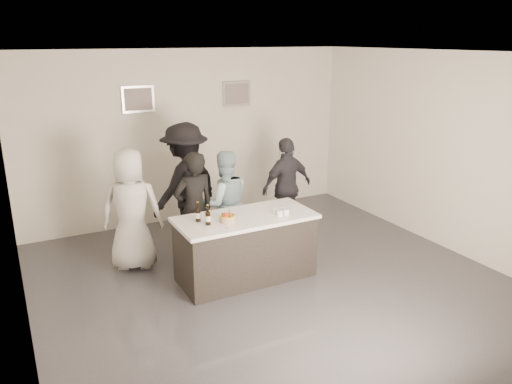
% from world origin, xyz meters
% --- Properties ---
extents(floor, '(6.00, 6.00, 0.00)m').
position_xyz_m(floor, '(0.00, 0.00, 0.00)').
color(floor, '#3D3D42').
rests_on(floor, ground).
extents(ceiling, '(6.00, 6.00, 0.00)m').
position_xyz_m(ceiling, '(0.00, 0.00, 3.00)').
color(ceiling, white).
extents(wall_back, '(6.00, 0.04, 3.00)m').
position_xyz_m(wall_back, '(0.00, 3.00, 1.50)').
color(wall_back, silver).
rests_on(wall_back, ground).
extents(wall_front, '(6.00, 0.04, 3.00)m').
position_xyz_m(wall_front, '(0.00, -3.00, 1.50)').
color(wall_front, silver).
rests_on(wall_front, ground).
extents(wall_left, '(0.04, 6.00, 3.00)m').
position_xyz_m(wall_left, '(-3.00, 0.00, 1.50)').
color(wall_left, silver).
rests_on(wall_left, ground).
extents(wall_right, '(0.04, 6.00, 3.00)m').
position_xyz_m(wall_right, '(3.00, 0.00, 1.50)').
color(wall_right, silver).
rests_on(wall_right, ground).
extents(picture_left, '(0.54, 0.04, 0.44)m').
position_xyz_m(picture_left, '(-0.90, 2.97, 2.20)').
color(picture_left, '#B2B2B7').
rests_on(picture_left, wall_back).
extents(picture_right, '(0.54, 0.04, 0.44)m').
position_xyz_m(picture_right, '(0.90, 2.97, 2.20)').
color(picture_right, '#B2B2B7').
rests_on(picture_right, wall_back).
extents(bar_counter, '(1.86, 0.86, 0.90)m').
position_xyz_m(bar_counter, '(-0.25, 0.32, 0.45)').
color(bar_counter, white).
rests_on(bar_counter, ground).
extents(cake, '(0.20, 0.20, 0.08)m').
position_xyz_m(cake, '(-0.55, 0.24, 0.94)').
color(cake, gold).
rests_on(cake, bar_counter).
extents(beer_bottle_a, '(0.07, 0.07, 0.26)m').
position_xyz_m(beer_bottle_a, '(-0.88, 0.42, 1.03)').
color(beer_bottle_a, black).
rests_on(beer_bottle_a, bar_counter).
extents(beer_bottle_b, '(0.07, 0.07, 0.26)m').
position_xyz_m(beer_bottle_b, '(-0.81, 0.25, 1.03)').
color(beer_bottle_b, black).
rests_on(beer_bottle_b, bar_counter).
extents(tumbler_cluster, '(0.19, 0.19, 0.08)m').
position_xyz_m(tumbler_cluster, '(0.21, 0.18, 0.94)').
color(tumbler_cluster, orange).
rests_on(tumbler_cluster, bar_counter).
extents(candles, '(0.24, 0.08, 0.01)m').
position_xyz_m(candles, '(-0.59, 0.04, 0.90)').
color(candles, pink).
rests_on(candles, bar_counter).
extents(person_main_black, '(0.65, 0.45, 1.68)m').
position_xyz_m(person_main_black, '(-0.71, 1.04, 0.84)').
color(person_main_black, black).
rests_on(person_main_black, ground).
extents(person_main_blue, '(0.86, 0.72, 1.61)m').
position_xyz_m(person_main_blue, '(-0.18, 1.17, 0.81)').
color(person_main_blue, '#94B7C2').
rests_on(person_main_blue, ground).
extents(person_guest_left, '(1.00, 0.85, 1.74)m').
position_xyz_m(person_guest_left, '(-1.51, 1.37, 0.87)').
color(person_guest_left, silver).
rests_on(person_guest_left, ground).
extents(person_guest_right, '(1.00, 0.52, 1.64)m').
position_xyz_m(person_guest_right, '(1.09, 1.48, 0.82)').
color(person_guest_right, '#2F2D36').
rests_on(person_guest_right, ground).
extents(person_guest_back, '(1.45, 1.21, 1.95)m').
position_xyz_m(person_guest_back, '(-0.54, 1.82, 0.98)').
color(person_guest_back, black).
rests_on(person_guest_back, ground).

